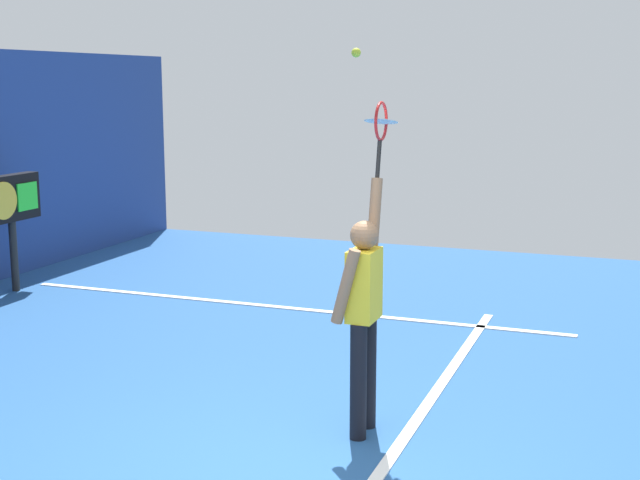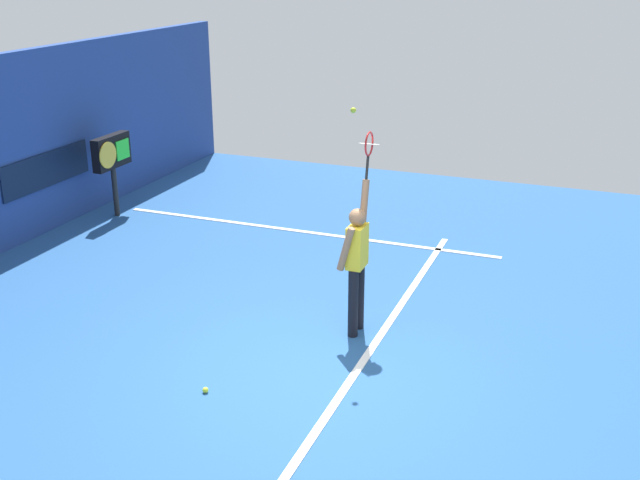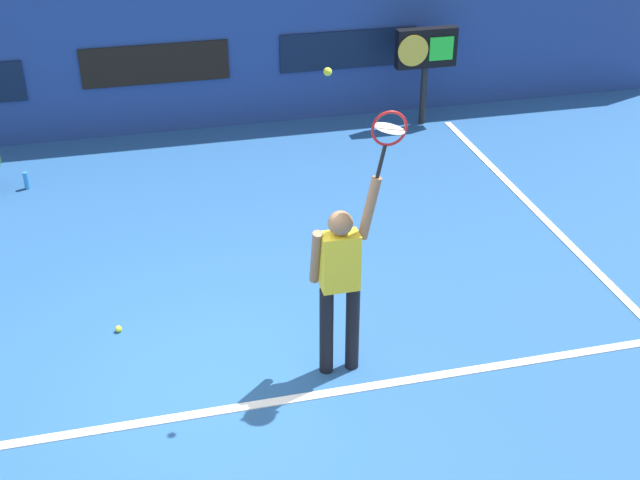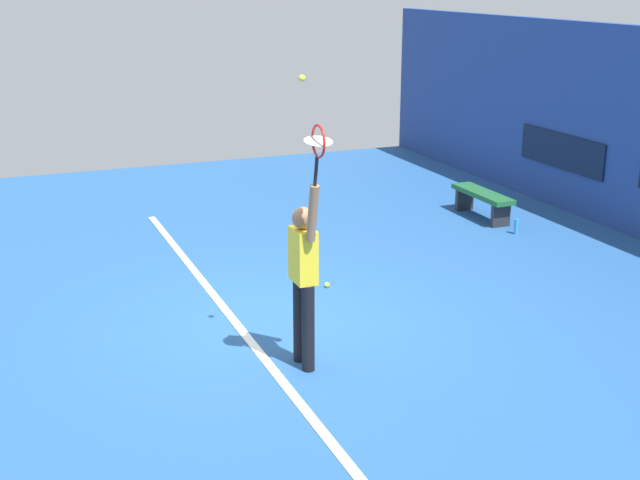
{
  "view_description": "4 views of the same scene",
  "coord_description": "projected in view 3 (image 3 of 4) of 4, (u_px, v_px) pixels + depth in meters",
  "views": [
    {
      "loc": [
        -5.0,
        -2.06,
        2.73
      ],
      "look_at": [
        1.32,
        0.29,
        1.49
      ],
      "focal_mm": 48.94,
      "sensor_mm": 36.0,
      "label": 1
    },
    {
      "loc": [
        -7.37,
        -2.93,
        4.64
      ],
      "look_at": [
        1.26,
        0.42,
        1.18
      ],
      "focal_mm": 43.18,
      "sensor_mm": 36.0,
      "label": 2
    },
    {
      "loc": [
        -0.49,
        -6.21,
        5.04
      ],
      "look_at": [
        1.09,
        0.26,
        1.22
      ],
      "focal_mm": 46.95,
      "sensor_mm": 36.0,
      "label": 3
    },
    {
      "loc": [
        8.67,
        -2.98,
        3.85
      ],
      "look_at": [
        1.06,
        0.11,
        1.29
      ],
      "focal_mm": 47.76,
      "sensor_mm": 36.0,
      "label": 4
    }
  ],
  "objects": [
    {
      "name": "tennis_player",
      "position": [
        340.0,
        279.0,
        7.48
      ],
      "size": [
        0.61,
        0.31,
        1.99
      ],
      "color": "black",
      "rests_on": "ground_plane"
    },
    {
      "name": "scoreboard_clock",
      "position": [
        426.0,
        52.0,
        12.8
      ],
      "size": [
        0.96,
        0.2,
        1.53
      ],
      "color": "black",
      "rests_on": "ground_plane"
    },
    {
      "name": "ground_plane",
      "position": [
        214.0,
        379.0,
        7.84
      ],
      "size": [
        18.0,
        18.0,
        0.0
      ],
      "primitive_type": "plane",
      "color": "#23518C"
    },
    {
      "name": "court_sideline",
      "position": [
        550.0,
        225.0,
        10.44
      ],
      "size": [
        0.1,
        7.0,
        0.01
      ],
      "primitive_type": "cube",
      "color": "white",
      "rests_on": "ground_plane"
    },
    {
      "name": "spare_ball",
      "position": [
        118.0,
        329.0,
        8.48
      ],
      "size": [
        0.07,
        0.07,
        0.07
      ],
      "primitive_type": "sphere",
      "color": "#CCE033",
      "rests_on": "ground_plane"
    },
    {
      "name": "court_baseline",
      "position": [
        220.0,
        411.0,
        7.45
      ],
      "size": [
        10.0,
        0.1,
        0.01
      ],
      "primitive_type": "cube",
      "color": "white",
      "rests_on": "ground_plane"
    },
    {
      "name": "tennis_racket",
      "position": [
        388.0,
        132.0,
        6.88
      ],
      "size": [
        0.37,
        0.27,
        0.62
      ],
      "color": "black"
    },
    {
      "name": "water_bottle",
      "position": [
        26.0,
        180.0,
        11.28
      ],
      "size": [
        0.07,
        0.07,
        0.24
      ],
      "primitive_type": "cylinder",
      "color": "#338CD8",
      "rests_on": "ground_plane"
    },
    {
      "name": "tennis_ball",
      "position": [
        328.0,
        72.0,
        6.54
      ],
      "size": [
        0.07,
        0.07,
        0.07
      ],
      "primitive_type": "sphere",
      "color": "#CCE033"
    },
    {
      "name": "sponsor_banner_center",
      "position": [
        155.0,
        64.0,
        12.51
      ],
      "size": [
        2.2,
        0.03,
        0.6
      ],
      "primitive_type": "cube",
      "color": "black"
    },
    {
      "name": "back_wall",
      "position": [
        152.0,
        30.0,
        12.38
      ],
      "size": [
        18.0,
        0.2,
        3.15
      ],
      "primitive_type": "cube",
      "color": "navy",
      "rests_on": "ground_plane"
    },
    {
      "name": "sponsor_banner_starboard",
      "position": [
        348.0,
        50.0,
        13.13
      ],
      "size": [
        2.2,
        0.03,
        0.6
      ],
      "primitive_type": "cube",
      "color": "#0C1933"
    }
  ]
}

